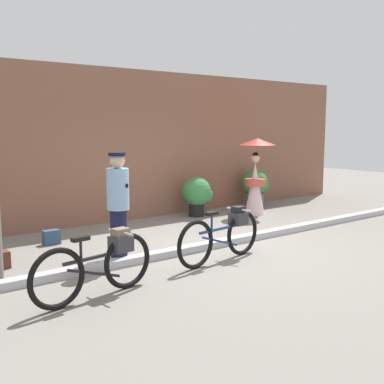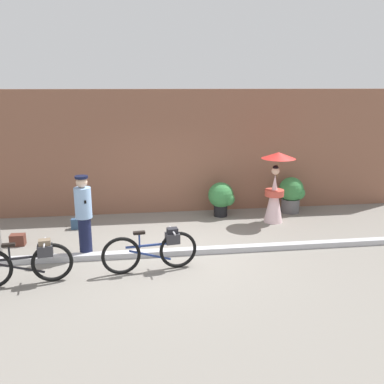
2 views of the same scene
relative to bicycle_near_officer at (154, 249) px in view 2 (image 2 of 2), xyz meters
name	(u,v)px [view 2 (image 2 of 2)]	position (x,y,z in m)	size (l,w,h in m)	color
ground_plane	(176,255)	(0.49, 0.70, -0.43)	(30.00, 30.00, 0.00)	gray
building_wall	(164,152)	(0.49, 3.97, 1.25)	(14.00, 0.40, 3.37)	brown
sidewalk_curb	(176,252)	(0.49, 0.70, -0.37)	(14.00, 0.20, 0.12)	#B2B2B7
bicycle_near_officer	(154,249)	(0.00, 0.00, 0.00)	(1.83, 0.48, 0.82)	black
bicycle_far_side	(26,262)	(-2.28, -0.28, -0.01)	(1.74, 0.48, 0.81)	black
person_officer	(84,214)	(-1.37, 0.88, 0.49)	(0.34, 0.37, 1.71)	#141938
person_with_parasol	(275,186)	(3.24, 2.54, 0.52)	(0.87, 0.87, 1.83)	silver
potted_plant_by_door	(292,193)	(3.99, 3.28, 0.12)	(0.70, 0.68, 1.00)	#59595B
potted_plant_small	(222,197)	(1.98, 3.19, 0.11)	(0.70, 0.69, 0.93)	black
backpack_on_pavement	(18,240)	(-2.95, 1.70, -0.30)	(0.31, 0.22, 0.25)	#592D23
backpack_spare	(77,224)	(-1.78, 2.65, -0.29)	(0.29, 0.17, 0.26)	navy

